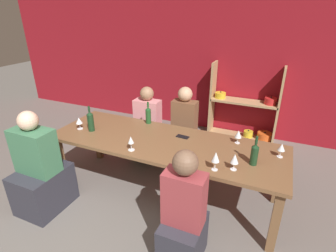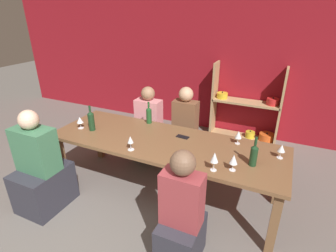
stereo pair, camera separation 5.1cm
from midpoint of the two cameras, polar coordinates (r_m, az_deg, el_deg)
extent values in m
cube|color=maroon|center=(4.87, 8.76, 14.66)|extent=(8.80, 0.06, 2.70)
cube|color=tan|center=(4.79, 10.32, 5.82)|extent=(0.04, 0.30, 1.31)
cube|color=tan|center=(4.66, 23.64, 3.60)|extent=(0.04, 0.30, 1.31)
cube|color=tan|center=(4.93, 16.01, -2.25)|extent=(1.11, 0.30, 0.04)
cylinder|color=gold|center=(4.89, 17.70, -1.78)|extent=(0.16, 0.16, 0.11)
sphere|color=black|center=(4.86, 17.80, -1.08)|extent=(0.02, 0.02, 0.02)
cylinder|color=#E0561E|center=(4.87, 20.93, -2.26)|extent=(0.25, 0.25, 0.13)
sphere|color=black|center=(4.84, 21.06, -1.47)|extent=(0.02, 0.02, 0.02)
cube|color=tan|center=(4.69, 16.92, 4.96)|extent=(1.11, 0.30, 0.04)
cylinder|color=gold|center=(4.73, 12.03, 6.52)|extent=(0.19, 0.19, 0.10)
sphere|color=black|center=(4.72, 12.09, 7.22)|extent=(0.02, 0.02, 0.02)
cylinder|color=red|center=(4.63, 22.12, 4.93)|extent=(0.19, 0.19, 0.11)
sphere|color=black|center=(4.61, 22.25, 5.71)|extent=(0.02, 0.02, 0.02)
cube|color=brown|center=(3.05, -0.31, -3.62)|extent=(2.74, 0.92, 0.04)
cube|color=brown|center=(3.66, -21.74, -7.01)|extent=(0.08, 0.08, 0.70)
cube|color=brown|center=(2.73, 22.57, -19.07)|extent=(0.08, 0.08, 0.70)
cube|color=brown|center=(4.14, -14.36, -2.25)|extent=(0.08, 0.08, 0.70)
cube|color=brown|center=(3.35, 23.52, -10.48)|extent=(0.08, 0.08, 0.70)
cylinder|color=#19381E|center=(3.40, -15.91, 0.83)|extent=(0.08, 0.08, 0.22)
cone|color=#19381E|center=(3.35, -16.16, 2.82)|extent=(0.08, 0.08, 0.04)
cylinder|color=#19381E|center=(3.33, -16.26, 3.67)|extent=(0.03, 0.03, 0.07)
cylinder|color=#1E4C23|center=(3.49, -3.75, 2.13)|extent=(0.07, 0.07, 0.19)
cone|color=#1E4C23|center=(3.45, -3.80, 3.84)|extent=(0.07, 0.07, 0.03)
cylinder|color=#1E4C23|center=(3.43, -3.83, 4.67)|extent=(0.03, 0.03, 0.07)
cylinder|color=#19381E|center=(2.69, 18.63, -6.35)|extent=(0.07, 0.07, 0.19)
cone|color=#19381E|center=(2.63, 18.96, -4.24)|extent=(0.07, 0.07, 0.03)
cylinder|color=#19381E|center=(2.61, 19.13, -3.12)|extent=(0.03, 0.03, 0.08)
cylinder|color=white|center=(2.88, -7.55, -5.10)|extent=(0.07, 0.07, 0.00)
cylinder|color=white|center=(2.86, -7.59, -4.35)|extent=(0.01, 0.01, 0.08)
cone|color=white|center=(2.83, -7.68, -2.92)|extent=(0.06, 0.06, 0.08)
cylinder|color=beige|center=(2.84, -7.66, -3.27)|extent=(0.04, 0.04, 0.03)
cylinder|color=white|center=(2.96, 23.59, -6.35)|extent=(0.06, 0.06, 0.00)
cylinder|color=white|center=(2.94, 23.72, -5.70)|extent=(0.01, 0.01, 0.07)
cone|color=white|center=(2.90, 23.96, -4.43)|extent=(0.07, 0.07, 0.08)
cylinder|color=beige|center=(2.91, 23.90, -4.75)|extent=(0.04, 0.04, 0.03)
cylinder|color=white|center=(3.09, 15.33, -3.68)|extent=(0.06, 0.06, 0.00)
cylinder|color=white|center=(3.08, 15.40, -3.09)|extent=(0.01, 0.01, 0.07)
cone|color=white|center=(3.04, 15.56, -1.81)|extent=(0.08, 0.08, 0.09)
cylinder|color=maroon|center=(3.05, 15.51, -2.17)|extent=(0.04, 0.04, 0.03)
cylinder|color=white|center=(2.60, 14.39, -9.26)|extent=(0.06, 0.06, 0.00)
cylinder|color=white|center=(2.58, 14.48, -8.56)|extent=(0.01, 0.01, 0.07)
cone|color=white|center=(2.54, 14.67, -7.01)|extent=(0.08, 0.08, 0.09)
cylinder|color=white|center=(3.53, -18.01, -0.42)|extent=(0.07, 0.07, 0.00)
cylinder|color=white|center=(3.52, -18.09, 0.16)|extent=(0.01, 0.01, 0.07)
cone|color=white|center=(3.49, -18.25, 1.28)|extent=(0.08, 0.08, 0.08)
cylinder|color=maroon|center=(3.50, -18.21, 0.99)|extent=(0.05, 0.05, 0.03)
cylinder|color=white|center=(2.57, 10.43, -9.41)|extent=(0.06, 0.06, 0.00)
cylinder|color=white|center=(2.54, 10.51, -8.53)|extent=(0.01, 0.01, 0.09)
cone|color=white|center=(2.49, 10.68, -6.70)|extent=(0.08, 0.08, 0.10)
cylinder|color=beige|center=(2.50, 10.63, -7.21)|extent=(0.04, 0.04, 0.04)
cube|color=black|center=(3.13, 3.67, -2.36)|extent=(0.15, 0.08, 0.01)
cube|color=#2D2D38|center=(3.42, -24.89, -11.98)|extent=(0.46, 0.57, 0.49)
cube|color=#3D7551|center=(3.18, -26.45, -4.65)|extent=(0.46, 0.25, 0.50)
sphere|color=beige|center=(3.04, -27.68, 1.23)|extent=(0.21, 0.21, 0.21)
cube|color=#2D2D38|center=(4.10, -3.68, -3.65)|extent=(0.38, 0.47, 0.45)
cube|color=pink|center=(3.91, -3.86, 2.35)|extent=(0.38, 0.21, 0.48)
sphere|color=#9E7556|center=(3.80, -4.00, 7.08)|extent=(0.20, 0.20, 0.20)
cube|color=#2D2D38|center=(2.61, 3.41, -23.51)|extent=(0.35, 0.44, 0.43)
cube|color=#99383D|center=(2.28, 3.71, -15.62)|extent=(0.35, 0.19, 0.50)
sphere|color=brown|center=(2.07, 3.98, -8.02)|extent=(0.21, 0.21, 0.21)
cube|color=#2D2D38|center=(3.91, 3.96, -5.28)|extent=(0.34, 0.43, 0.44)
cube|color=brown|center=(3.69, 4.17, 1.38)|extent=(0.34, 0.19, 0.55)
sphere|color=tan|center=(3.56, 4.36, 6.91)|extent=(0.20, 0.20, 0.20)
camera|label=1|loc=(0.03, -89.52, 0.22)|focal=28.00mm
camera|label=2|loc=(0.03, 90.48, -0.22)|focal=28.00mm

